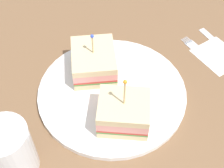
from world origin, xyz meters
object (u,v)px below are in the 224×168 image
Objects in this scene: fork at (197,49)px; sandwich_half_front at (124,112)px; drink_glass at (10,152)px; napkin at (218,55)px; sandwich_half_back at (94,62)px; plate at (112,92)px; knife at (216,42)px.

sandwich_half_front is at bearing -62.20° from fork.
napkin is (-9.89, 46.88, -4.65)cm from drink_glass.
plate is at bearing 13.10° from sandwich_half_back.
napkin is at bearing 93.25° from plate.
sandwich_half_back is 29.81cm from knife.
napkin is at bearing 101.91° from drink_glass.
napkin is 4.26cm from knife.
sandwich_half_front is 28.45cm from napkin.
plate reaches higher than napkin.
drink_glass is 0.84× the size of knife.
napkin is at bearing 79.81° from sandwich_half_back.
sandwich_half_front is 0.93× the size of knife.
sandwich_half_back reaches higher than fork.
plate is at bearing -86.75° from napkin.
plate is 23.22cm from fork.
plate is 2.54× the size of fork.
drink_glass is 0.89× the size of fork.
fork is at bearing -135.46° from napkin.
plate is 2.41× the size of sandwich_half_back.
drink_glass reaches higher than knife.
napkin is 4.73cm from fork.
plate is 7.33cm from sandwich_half_back.
sandwich_half_front is 1.12× the size of drink_glass.
sandwich_half_front is 31.68cm from knife.
plate is at bearing -77.94° from fork.
sandwich_half_back is at bearing -176.75° from sandwich_half_front.
plate is 8.24cm from sandwich_half_front.
sandwich_half_front reaches higher than drink_glass.
sandwich_half_back reaches higher than napkin.
sandwich_half_front is at bearing -66.18° from knife.
sandwich_half_back is 24.51cm from fork.
sandwich_half_front reaches higher than napkin.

